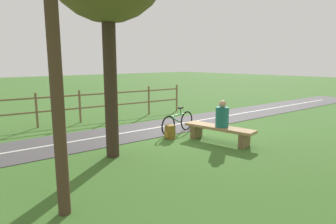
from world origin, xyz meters
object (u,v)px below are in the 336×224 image
bench (219,131)px  backpack (170,132)px  bicycle (178,122)px  person_seated (222,116)px

bench → backpack: bearing=25.6°
bench → bicycle: size_ratio=1.32×
person_seated → bicycle: bearing=-2.7°
bicycle → bench: bearing=86.0°
bench → backpack: size_ratio=5.21×
bench → person_seated: person_seated is taller
person_seated → bicycle: person_seated is taller
bench → bicycle: bicycle is taller
bicycle → backpack: (-0.35, 0.66, -0.14)m
person_seated → bicycle: size_ratio=0.47×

